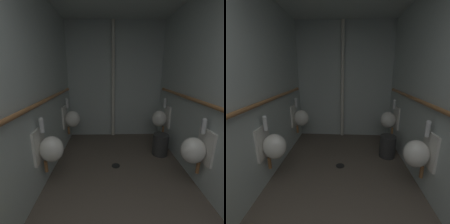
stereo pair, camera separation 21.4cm
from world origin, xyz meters
TOP-DOWN VIEW (x-y plane):
  - floor at (0.00, 1.83)m, footprint 2.24×3.77m
  - wall_left at (-1.09, 1.83)m, footprint 0.06×3.77m
  - wall_right at (1.09, 1.83)m, footprint 0.06×3.77m
  - wall_back at (0.00, 3.68)m, footprint 2.24×0.06m
  - urinal_left_mid at (-0.91, 1.88)m, footprint 0.32×0.30m
  - urinal_left_far at (-0.91, 3.12)m, footprint 0.32×0.30m
  - urinal_right_mid at (0.91, 1.79)m, footprint 0.32×0.30m
  - urinal_right_far at (0.91, 3.09)m, footprint 0.32×0.30m
  - supply_pipe_left at (-1.00, 1.81)m, footprint 0.06×3.08m
  - supply_pipe_right at (1.00, 1.84)m, footprint 0.06×2.96m
  - standpipe_back_wall at (-0.05, 3.57)m, footprint 0.07×0.07m
  - floor_drain at (-0.04, 2.34)m, footprint 0.14×0.14m
  - waste_bin at (0.81, 2.70)m, footprint 0.29×0.29m

SIDE VIEW (x-z plane):
  - floor at x=0.00m, z-range -0.08..0.00m
  - floor_drain at x=-0.04m, z-range 0.00..0.01m
  - waste_bin at x=0.81m, z-range 0.00..0.40m
  - urinal_left_mid at x=-0.91m, z-range 0.21..0.97m
  - urinal_left_far at x=-0.91m, z-range 0.21..0.97m
  - urinal_right_mid at x=0.91m, z-range 0.21..0.97m
  - urinal_right_far at x=0.91m, z-range 0.21..0.97m
  - supply_pipe_left at x=-1.00m, z-range 1.13..1.19m
  - supply_pipe_right at x=1.00m, z-range 1.13..1.19m
  - wall_left at x=-1.09m, z-range 0.00..2.56m
  - wall_right at x=1.09m, z-range 0.00..2.56m
  - wall_back at x=0.00m, z-range 0.00..2.56m
  - standpipe_back_wall at x=-0.05m, z-range 0.02..2.53m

